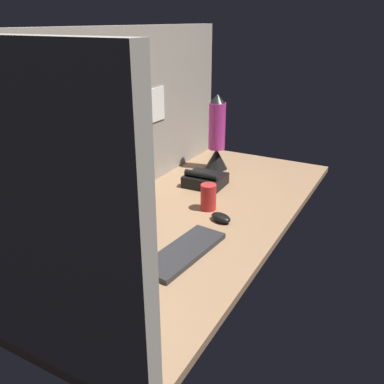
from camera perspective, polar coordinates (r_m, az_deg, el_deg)
The scene contains 9 objects.
ground_plane at distance 177.10cm, azimuth -0.22°, elevation -3.38°, with size 180.00×80.00×3.00cm, color #8C6B4C.
cubicle_wall_back at distance 184.11cm, azimuth -10.68°, elevation 10.16°, with size 180.00×5.50×74.93cm.
cubicle_wall_side at distance 100.50cm, azimuth -25.14°, elevation -2.68°, with size 5.00×80.00×74.93cm, color gray.
monitor at distance 159.91cm, azimuth -13.10°, elevation 2.55°, with size 35.57×18.00×42.60cm.
keyboard at distance 146.48cm, azimuth -1.16°, elevation -8.37°, with size 37.00×13.00×2.00cm, color #262628.
mouse at distance 169.02cm, azimuth 4.07°, elevation -3.59°, with size 5.60×9.60×3.40cm, color black.
mug_red_plastic at distance 177.60cm, azimuth 2.30°, elevation -0.71°, with size 6.84×6.84×11.63cm.
lava_lamp at distance 224.67cm, azimuth 3.48°, elevation 7.51°, with size 12.57×12.57×41.12cm.
desk_phone at distance 204.05cm, azimuth 1.83°, elevation 1.74°, with size 17.60×19.53×8.80cm.
Camera 1 is at (-138.79, -76.64, 77.41)cm, focal length 38.10 mm.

